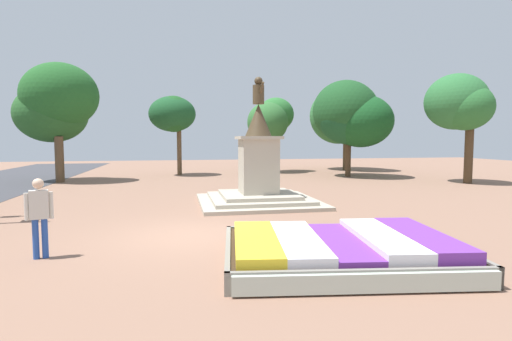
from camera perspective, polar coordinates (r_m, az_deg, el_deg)
ground_plane at (r=11.19m, az=-9.47°, el=-9.17°), size 80.29×80.29×0.00m
flower_planter at (r=8.87m, az=12.12°, el=-11.04°), size 5.31×4.31×0.62m
statue_monument at (r=16.32m, az=0.35°, el=-0.75°), size 4.79×4.79×5.13m
pedestrian_near_planter at (r=10.00m, az=-28.56°, el=-5.24°), size 0.55×0.31×1.78m
park_tree_far_left at (r=28.69m, az=13.40°, el=7.67°), size 5.33×5.29×6.72m
park_tree_behind_statue at (r=29.69m, az=-11.80°, el=7.87°), size 3.36×3.39×5.74m
park_tree_far_right at (r=26.92m, az=27.10°, el=8.42°), size 3.58×4.02×6.53m
park_tree_street_side at (r=27.80m, az=-26.69°, el=8.44°), size 5.13×4.76×7.28m
park_tree_mid_canopy at (r=34.95m, az=12.61°, el=7.88°), size 5.38×6.32×7.20m
park_tree_distant at (r=32.07m, az=2.13°, el=7.31°), size 3.94×3.88×5.99m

